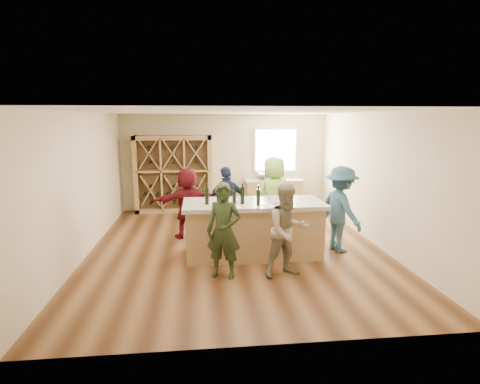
{
  "coord_description": "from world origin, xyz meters",
  "views": [
    {
      "loc": [
        -0.7,
        -7.49,
        2.67
      ],
      "look_at": [
        0.1,
        0.2,
        1.15
      ],
      "focal_mm": 28.0,
      "sensor_mm": 36.0,
      "label": 1
    }
  ],
  "objects": [
    {
      "name": "wine_glass_b",
      "position": [
        0.51,
        -0.93,
        1.17
      ],
      "size": [
        0.09,
        0.09,
        0.18
      ],
      "primitive_type": "cone",
      "rotation": [
        0.0,
        0.0,
        0.34
      ],
      "color": "white",
      "rests_on": "tasting_counter_top"
    },
    {
      "name": "wine_bottle_f",
      "position": [
        0.34,
        -0.76,
        1.23
      ],
      "size": [
        0.07,
        0.07,
        0.3
      ],
      "primitive_type": "cylinder",
      "color": "black",
      "rests_on": "tasting_counter_top"
    },
    {
      "name": "ceiling",
      "position": [
        0.0,
        0.0,
        2.85
      ],
      "size": [
        6.0,
        7.0,
        0.1
      ],
      "primitive_type": "cube",
      "color": "white",
      "rests_on": "ground"
    },
    {
      "name": "person_far_mid",
      "position": [
        -0.14,
        0.8,
        0.81
      ],
      "size": [
        1.06,
        0.81,
        1.62
      ],
      "primitive_type": "imported",
      "rotation": [
        0.0,
        0.0,
        3.54
      ],
      "color": "#191E38",
      "rests_on": "floor"
    },
    {
      "name": "person_far_right",
      "position": [
        0.94,
        0.77,
        0.92
      ],
      "size": [
        1.03,
        0.82,
        1.83
      ],
      "primitive_type": "imported",
      "rotation": [
        0.0,
        0.0,
        3.44
      ],
      "color": "#8CC64C",
      "rests_on": "floor"
    },
    {
      "name": "tasting_menu_c",
      "position": [
        1.16,
        -0.83,
        1.08
      ],
      "size": [
        0.27,
        0.31,
        0.0
      ],
      "primitive_type": "cube",
      "rotation": [
        0.0,
        0.0,
        -0.32
      ],
      "color": "white",
      "rests_on": "tasting_counter_top"
    },
    {
      "name": "wine_bottle_d",
      "position": [
        -0.1,
        -0.7,
        1.21
      ],
      "size": [
        0.08,
        0.08,
        0.27
      ],
      "primitive_type": "cylinder",
      "rotation": [
        0.0,
        0.0,
        0.18
      ],
      "color": "black",
      "rests_on": "tasting_counter_top"
    },
    {
      "name": "wine_glass_d",
      "position": [
        0.71,
        -0.63,
        1.17
      ],
      "size": [
        0.08,
        0.08,
        0.17
      ],
      "primitive_type": "cone",
      "rotation": [
        0.0,
        0.0,
        -0.4
      ],
      "color": "white",
      "rests_on": "tasting_counter_top"
    },
    {
      "name": "person_near_left",
      "position": [
        -0.35,
        -1.45,
        0.82
      ],
      "size": [
        0.7,
        0.6,
        1.63
      ],
      "primitive_type": "imported",
      "rotation": [
        0.0,
        0.0,
        -0.33
      ],
      "color": "#263319",
      "rests_on": "floor"
    },
    {
      "name": "person_far_left",
      "position": [
        -1.03,
        0.82,
        0.8
      ],
      "size": [
        1.57,
        0.81,
        1.61
      ],
      "primitive_type": "imported",
      "rotation": [
        0.0,
        0.0,
        3.33
      ],
      "color": "#590F14",
      "rests_on": "floor"
    },
    {
      "name": "tasting_counter_top",
      "position": [
        0.29,
        -0.46,
        1.04
      ],
      "size": [
        2.72,
        1.12,
        0.08
      ],
      "primitive_type": "cube",
      "color": "#AFA08F",
      "rests_on": "tasting_counter_base"
    },
    {
      "name": "tasting_counter_base",
      "position": [
        0.29,
        -0.46,
        0.5
      ],
      "size": [
        2.6,
        1.0,
        1.0
      ],
      "primitive_type": "cube",
      "color": "#A57F4E",
      "rests_on": "floor"
    },
    {
      "name": "wine_bottle_e",
      "position": [
        0.06,
        -0.62,
        1.24
      ],
      "size": [
        0.1,
        0.1,
        0.32
      ],
      "primitive_type": "cylinder",
      "rotation": [
        0.0,
        0.0,
        0.4
      ],
      "color": "black",
      "rests_on": "tasting_counter_top"
    },
    {
      "name": "wall_left",
      "position": [
        -3.05,
        0.0,
        1.4
      ],
      "size": [
        0.1,
        7.0,
        2.8
      ],
      "primitive_type": "cube",
      "color": "beige",
      "rests_on": "ground"
    },
    {
      "name": "wall_right",
      "position": [
        3.05,
        0.0,
        1.4
      ],
      "size": [
        0.1,
        7.0,
        2.8
      ],
      "primitive_type": "cube",
      "color": "beige",
      "rests_on": "ground"
    },
    {
      "name": "wine_rack",
      "position": [
        -1.5,
        3.27,
        1.1
      ],
      "size": [
        2.2,
        0.45,
        2.2
      ],
      "primitive_type": "cube",
      "color": "#A57F4E",
      "rests_on": "floor"
    },
    {
      "name": "wall_front",
      "position": [
        0.0,
        -3.55,
        1.4
      ],
      "size": [
        6.0,
        0.1,
        2.8
      ],
      "primitive_type": "cube",
      "color": "beige",
      "rests_on": "ground"
    },
    {
      "name": "window_frame",
      "position": [
        1.5,
        3.47,
        1.75
      ],
      "size": [
        1.3,
        0.06,
        1.3
      ],
      "primitive_type": "cube",
      "color": "white",
      "rests_on": "wall_back"
    },
    {
      "name": "back_counter_base",
      "position": [
        1.4,
        3.2,
        0.43
      ],
      "size": [
        1.6,
        0.58,
        0.86
      ],
      "primitive_type": "cube",
      "color": "#A57F4E",
      "rests_on": "floor"
    },
    {
      "name": "tasting_menu_a",
      "position": [
        -0.11,
        -0.84,
        1.08
      ],
      "size": [
        0.26,
        0.32,
        0.0
      ],
      "primitive_type": "cube",
      "rotation": [
        0.0,
        0.0,
        0.2
      ],
      "color": "white",
      "rests_on": "tasting_counter_top"
    },
    {
      "name": "back_counter_top",
      "position": [
        1.4,
        3.2,
        0.89
      ],
      "size": [
        1.7,
        0.62,
        0.06
      ],
      "primitive_type": "cube",
      "color": "#AFA08F",
      "rests_on": "back_counter_base"
    },
    {
      "name": "person_near_right",
      "position": [
        0.74,
        -1.52,
        0.81
      ],
      "size": [
        0.87,
        0.62,
        1.61
      ],
      "primitive_type": "imported",
      "rotation": [
        0.0,
        0.0,
        0.26
      ],
      "color": "gray",
      "rests_on": "floor"
    },
    {
      "name": "wine_glass_a",
      "position": [
        -0.06,
        -0.87,
        1.16
      ],
      "size": [
        0.07,
        0.07,
        0.16
      ],
      "primitive_type": "cone",
      "rotation": [
        0.0,
        0.0,
        -0.1
      ],
      "color": "white",
      "rests_on": "tasting_counter_top"
    },
    {
      "name": "person_server",
      "position": [
        2.09,
        -0.4,
        0.87
      ],
      "size": [
        0.82,
        1.23,
        1.75
      ],
      "primitive_type": "imported",
      "rotation": [
        0.0,
        0.0,
        1.85
      ],
      "color": "#335972",
      "rests_on": "floor"
    },
    {
      "name": "wine_bottle_c",
      "position": [
        -0.22,
        -0.52,
        1.22
      ],
      "size": [
        0.09,
        0.09,
        0.27
      ],
      "primitive_type": "cylinder",
      "rotation": [
        0.0,
        0.0,
        -0.4
      ],
      "color": "black",
      "rests_on": "tasting_counter_top"
    },
    {
      "name": "wine_bottle_b",
      "position": [
        -0.4,
        -0.72,
        1.23
      ],
      "size": [
        0.08,
        0.08,
        0.31
      ],
      "primitive_type": "cylinder",
      "rotation": [
        0.0,
        0.0,
        0.05
      ],
      "color": "black",
      "rests_on": "tasting_counter_top"
    },
    {
      "name": "sink",
      "position": [
        1.2,
        3.2,
        1.01
      ],
      "size": [
        0.54,
        0.54,
        0.19
      ],
      "primitive_type": "imported",
      "color": "silver",
      "rests_on": "back_counter_top"
    },
    {
      "name": "wine_bottle_a",
      "position": [
        -0.61,
        -0.58,
        1.23
      ],
      "size": [
        0.08,
        0.08,
        0.31
      ],
      "primitive_type": "cylinder",
      "rotation": [
        0.0,
        0.0,
        -0.09
      ],
      "color": "black",
      "rests_on": "tasting_counter_top"
    },
    {
      "name": "wine_glass_e",
      "position": [
        1.21,
        -0.75,
        1.16
      ],
      "size": [
        0.08,
        0.08,
        0.17
      ],
      "primitive_type": "cone",
      "rotation": [
        0.0,
        0.0,
        -0.24
      ],
      "color": "white",
      "rests_on": "tasting_counter_top"
    },
    {
      "name": "wall_back",
      "position": [
        0.0,
        3.55,
        1.4
      ],
      "size": [
        6.0,
        0.1,
        2.8
      ],
      "primitive_type": "cube",
      "color": "beige",
      "rests_on": "ground"
    },
    {
      "name": "floor",
      "position": [
        0.0,
        0.0,
        -0.05
      ],
      "size": [
        6.0,
        7.0,
        0.1
      ],
      "primitive_type": "cube",
      "color": "brown",
      "rests_on": "ground"
    },
    {
      "name": "window_pane",
      "position": [
        1.5,
        3.44,
        1.75
      ],
      "size": [
        1.18,
        0.01,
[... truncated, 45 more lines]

